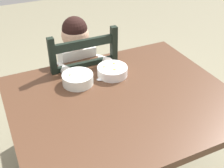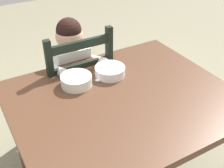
{
  "view_description": "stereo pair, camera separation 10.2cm",
  "coord_description": "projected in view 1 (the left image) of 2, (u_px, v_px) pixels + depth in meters",
  "views": [
    {
      "loc": [
        -0.56,
        -1.05,
        1.58
      ],
      "look_at": [
        -0.03,
        0.07,
        0.75
      ],
      "focal_mm": 46.34,
      "sensor_mm": 36.0,
      "label": 1
    },
    {
      "loc": [
        -0.65,
        -1.01,
        1.58
      ],
      "look_at": [
        -0.03,
        0.07,
        0.75
      ],
      "focal_mm": 46.34,
      "sensor_mm": 36.0,
      "label": 2
    }
  ],
  "objects": [
    {
      "name": "spoon",
      "position": [
        104.0,
        79.0,
        1.62
      ],
      "size": [
        0.14,
        0.03,
        0.01
      ],
      "color": "silver",
      "rests_on": "dining_table"
    },
    {
      "name": "dining_table",
      "position": [
        122.0,
        113.0,
        1.54
      ],
      "size": [
        1.13,
        0.93,
        0.7
      ],
      "color": "#4C301F",
      "rests_on": "ground"
    },
    {
      "name": "child_figure",
      "position": [
        79.0,
        66.0,
        1.88
      ],
      "size": [
        0.32,
        0.31,
        0.96
      ],
      "color": "white",
      "rests_on": "ground"
    },
    {
      "name": "dining_chair",
      "position": [
        80.0,
        89.0,
        1.99
      ],
      "size": [
        0.42,
        0.42,
        0.93
      ],
      "color": "black",
      "rests_on": "ground"
    },
    {
      "name": "bowl_of_carrots",
      "position": [
        112.0,
        71.0,
        1.64
      ],
      "size": [
        0.17,
        0.17,
        0.05
      ],
      "color": "white",
      "rests_on": "dining_table"
    },
    {
      "name": "bowl_of_peas",
      "position": [
        78.0,
        79.0,
        1.57
      ],
      "size": [
        0.17,
        0.17,
        0.06
      ],
      "color": "white",
      "rests_on": "dining_table"
    }
  ]
}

